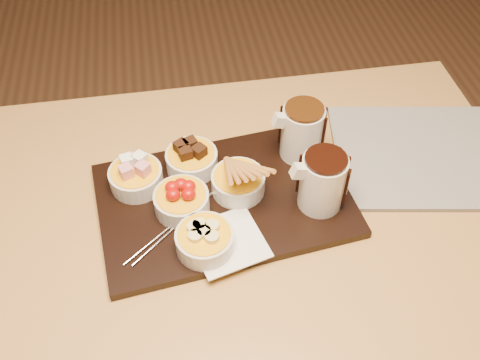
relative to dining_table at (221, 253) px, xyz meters
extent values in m
cube|color=#B18241|center=(0.00, 0.00, 0.08)|extent=(1.20, 0.80, 0.04)
cylinder|color=#B18241|center=(-0.54, 0.34, -0.30)|extent=(0.06, 0.06, 0.71)
cylinder|color=#B18241|center=(0.54, 0.34, -0.30)|extent=(0.06, 0.06, 0.71)
cube|color=black|center=(0.02, 0.04, 0.11)|extent=(0.49, 0.35, 0.02)
cube|color=white|center=(0.01, -0.06, 0.12)|extent=(0.15, 0.15, 0.00)
cylinder|color=beige|center=(-0.14, 0.10, 0.14)|extent=(0.10, 0.10, 0.04)
cylinder|color=beige|center=(-0.03, 0.13, 0.14)|extent=(0.10, 0.10, 0.04)
cylinder|color=beige|center=(-0.06, 0.03, 0.14)|extent=(0.10, 0.10, 0.04)
cylinder|color=beige|center=(0.04, 0.06, 0.14)|extent=(0.10, 0.10, 0.04)
cylinder|color=beige|center=(-0.03, -0.06, 0.14)|extent=(0.10, 0.10, 0.04)
cylinder|color=silver|center=(0.19, 0.00, 0.17)|extent=(0.09, 0.09, 0.11)
cylinder|color=silver|center=(0.18, 0.13, 0.17)|extent=(0.09, 0.09, 0.11)
cube|color=beige|center=(0.43, 0.10, 0.10)|extent=(0.40, 0.34, 0.01)
camera|label=1|loc=(-0.06, -0.59, 0.88)|focal=40.00mm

